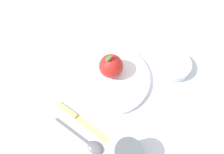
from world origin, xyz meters
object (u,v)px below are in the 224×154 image
dinner_plate (112,78)px  spoon (90,144)px  apple (111,66)px  side_bowl (174,65)px  knife (77,118)px  linen_napkin (133,33)px  cup (128,153)px

dinner_plate → spoon: bearing=78.9°
apple → side_bowl: size_ratio=0.81×
side_bowl → spoon: (0.23, 0.27, -0.02)m
side_bowl → knife: (0.28, 0.20, -0.02)m
spoon → linen_napkin: bearing=-103.6°
cup → linen_napkin: bearing=-88.6°
side_bowl → knife: side_bowl is taller
cup → spoon: cup is taller
dinner_plate → spoon: 0.21m
apple → side_bowl: 0.20m
cup → knife: cup is taller
cup → linen_napkin: size_ratio=0.44×
linen_napkin → spoon: bearing=76.4°
dinner_plate → linen_napkin: (-0.06, -0.19, -0.01)m
side_bowl → linen_napkin: side_bowl is taller
knife → linen_napkin: 0.36m
side_bowl → knife: 0.34m
dinner_plate → side_bowl: size_ratio=2.23×
cup → linen_napkin: cup is taller
side_bowl → knife: bearing=35.4°
dinner_plate → linen_napkin: size_ratio=1.29×
dinner_plate → cup: 0.24m
side_bowl → cup: cup is taller
cup → knife: bearing=-30.5°
knife → side_bowl: bearing=-144.6°
side_bowl → linen_napkin: bearing=-42.8°
side_bowl → linen_napkin: 0.19m
dinner_plate → side_bowl: side_bowl is taller
apple → spoon: bearing=81.1°
apple → cup: bearing=105.9°
linen_napkin → dinner_plate: bearing=73.6°
knife → linen_napkin: knife is taller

